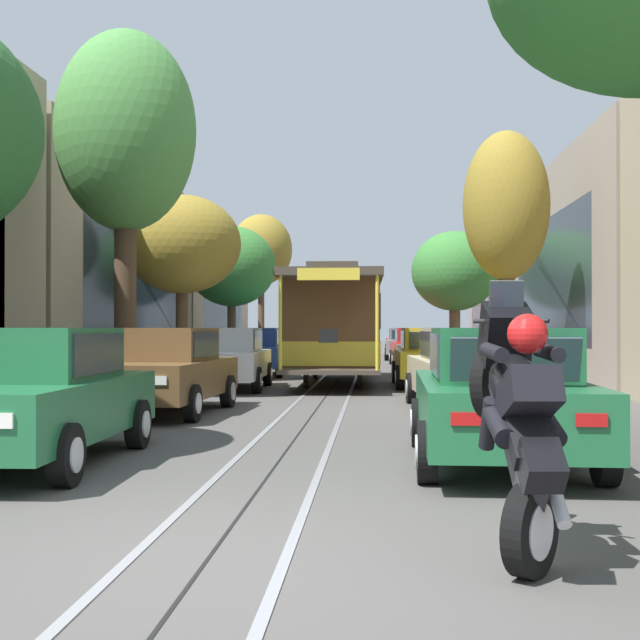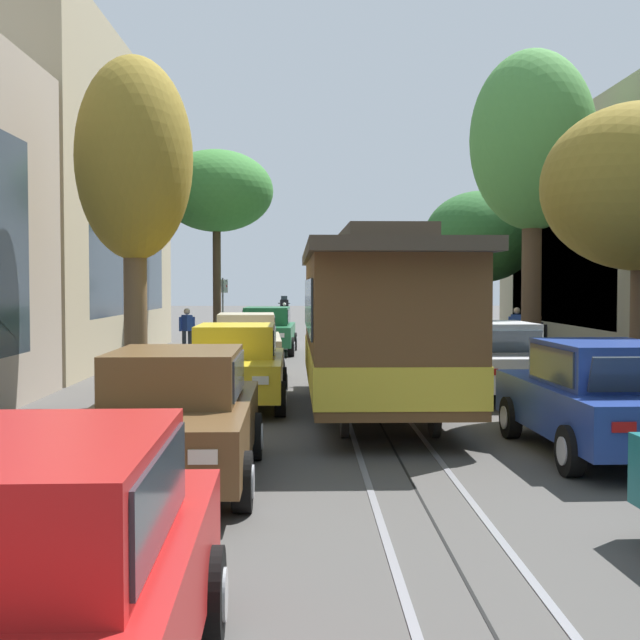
% 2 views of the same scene
% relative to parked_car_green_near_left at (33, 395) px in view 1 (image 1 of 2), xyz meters
% --- Properties ---
extents(ground_plane, '(160.00, 160.00, 0.00)m').
position_rel_parked_car_green_near_left_xyz_m(ground_plane, '(2.82, 15.40, -0.80)').
color(ground_plane, '#4C4947').
extents(trolley_track_rails, '(1.14, 55.62, 0.01)m').
position_rel_parked_car_green_near_left_xyz_m(trolley_track_rails, '(2.82, 18.17, -0.79)').
color(trolley_track_rails, gray).
rests_on(trolley_track_rails, ground).
extents(building_facade_left, '(5.88, 47.32, 7.53)m').
position_rel_parked_car_green_near_left_xyz_m(building_facade_left, '(-6.76, 17.51, 2.72)').
color(building_facade_left, tan).
rests_on(building_facade_left, ground).
extents(building_facade_right, '(5.18, 47.32, 9.70)m').
position_rel_parked_car_green_near_left_xyz_m(building_facade_right, '(11.85, 17.87, 3.23)').
color(building_facade_right, tan).
rests_on(building_facade_right, ground).
extents(parked_car_green_near_left, '(2.05, 4.38, 1.58)m').
position_rel_parked_car_green_near_left_xyz_m(parked_car_green_near_left, '(0.00, 0.00, 0.00)').
color(parked_car_green_near_left, '#1E6038').
rests_on(parked_car_green_near_left, ground).
extents(parked_car_brown_second_left, '(2.14, 4.42, 1.58)m').
position_rel_parked_car_green_near_left_xyz_m(parked_car_brown_second_left, '(0.09, 5.74, 0.00)').
color(parked_car_brown_second_left, brown).
rests_on(parked_car_brown_second_left, ground).
extents(parked_car_white_mid_left, '(2.09, 4.40, 1.58)m').
position_rel_parked_car_green_near_left_xyz_m(parked_car_white_mid_left, '(0.18, 11.90, 0.00)').
color(parked_car_white_mid_left, silver).
rests_on(parked_car_white_mid_left, ground).
extents(parked_car_blue_fourth_left, '(2.11, 4.41, 1.58)m').
position_rel_parked_car_green_near_left_xyz_m(parked_car_blue_fourth_left, '(0.00, 18.04, 0.00)').
color(parked_car_blue_fourth_left, '#233D93').
rests_on(parked_car_blue_fourth_left, ground).
extents(parked_car_teal_fifth_left, '(2.13, 4.42, 1.58)m').
position_rel_parked_car_green_near_left_xyz_m(parked_car_teal_fifth_left, '(0.07, 23.97, 0.00)').
color(parked_car_teal_fifth_left, '#196B70').
rests_on(parked_car_teal_fifth_left, ground).
extents(parked_car_green_near_right, '(2.07, 4.39, 1.58)m').
position_rel_parked_car_green_near_left_xyz_m(parked_car_green_near_right, '(5.40, 0.35, 0.00)').
color(parked_car_green_near_right, '#1E6038').
rests_on(parked_car_green_near_right, ground).
extents(parked_car_beige_second_right, '(2.14, 4.42, 1.58)m').
position_rel_parked_car_green_near_left_xyz_m(parked_car_beige_second_right, '(5.66, 6.81, 0.00)').
color(parked_car_beige_second_right, '#C1B28E').
rests_on(parked_car_beige_second_right, ground).
extents(parked_car_yellow_mid_right, '(2.04, 4.38, 1.58)m').
position_rel_parked_car_green_near_left_xyz_m(parked_car_yellow_mid_right, '(5.44, 13.16, 0.00)').
color(parked_car_yellow_mid_right, gold).
rests_on(parked_car_yellow_mid_right, ground).
extents(parked_car_brown_fourth_right, '(2.04, 4.38, 1.58)m').
position_rel_parked_car_green_near_left_xyz_m(parked_car_brown_fourth_right, '(5.65, 19.58, 0.00)').
color(parked_car_brown_fourth_right, brown).
rests_on(parked_car_brown_fourth_right, ground).
extents(parked_car_red_fifth_right, '(2.07, 4.39, 1.58)m').
position_rel_parked_car_green_near_left_xyz_m(parked_car_red_fifth_right, '(5.59, 25.51, 0.00)').
color(parked_car_red_fifth_right, red).
rests_on(parked_car_red_fifth_right, ground).
extents(parked_car_grey_sixth_right, '(2.11, 4.41, 1.58)m').
position_rel_parked_car_green_near_left_xyz_m(parked_car_grey_sixth_right, '(5.43, 32.17, 0.00)').
color(parked_car_grey_sixth_right, slate).
rests_on(parked_car_grey_sixth_right, ground).
extents(parked_car_red_far_right, '(2.05, 4.38, 1.58)m').
position_rel_parked_car_green_near_left_xyz_m(parked_car_red_far_right, '(5.54, 38.81, 0.00)').
color(parked_car_red_far_right, red).
rests_on(parked_car_red_far_right, ground).
extents(street_tree_kerb_left_second, '(3.10, 2.83, 8.14)m').
position_rel_parked_car_green_near_left_xyz_m(street_tree_kerb_left_second, '(-1.52, 8.54, 5.02)').
color(street_tree_kerb_left_second, '#4C3826').
rests_on(street_tree_kerb_left_second, ground).
extents(street_tree_kerb_left_mid, '(3.51, 3.14, 5.52)m').
position_rel_parked_car_green_near_left_xyz_m(street_tree_kerb_left_mid, '(-1.75, 14.90, 3.23)').
color(street_tree_kerb_left_mid, brown).
rests_on(street_tree_kerb_left_mid, ground).
extents(street_tree_kerb_left_fourth, '(3.63, 3.49, 5.76)m').
position_rel_parked_car_green_near_left_xyz_m(street_tree_kerb_left_fourth, '(-1.93, 24.46, 3.29)').
color(street_tree_kerb_left_fourth, brown).
rests_on(street_tree_kerb_left_fourth, ground).
extents(street_tree_kerb_left_far, '(3.08, 2.90, 7.24)m').
position_rel_parked_car_green_near_left_xyz_m(street_tree_kerb_left_far, '(-1.70, 31.74, 4.63)').
color(street_tree_kerb_left_far, brown).
rests_on(street_tree_kerb_left_far, ground).
extents(street_tree_kerb_right_second, '(2.27, 2.41, 6.80)m').
position_rel_parked_car_green_near_left_xyz_m(street_tree_kerb_right_second, '(7.42, 12.88, 3.92)').
color(street_tree_kerb_right_second, brown).
rests_on(street_tree_kerb_right_second, ground).
extents(street_tree_kerb_right_mid, '(3.64, 3.45, 5.67)m').
position_rel_parked_car_green_near_left_xyz_m(street_tree_kerb_right_mid, '(7.31, 26.08, 3.15)').
color(street_tree_kerb_right_mid, brown).
rests_on(street_tree_kerb_right_mid, ground).
extents(cable_car_trolley, '(2.68, 9.15, 3.28)m').
position_rel_parked_car_green_near_left_xyz_m(cable_car_trolley, '(2.82, 14.50, 0.86)').
color(cable_car_trolley, brown).
rests_on(cable_car_trolley, ground).
extents(motorcycle_with_rider, '(0.52, 1.81, 1.92)m').
position_rel_parked_car_green_near_left_xyz_m(motorcycle_with_rider, '(4.92, -3.76, 0.20)').
color(motorcycle_with_rider, black).
rests_on(motorcycle_with_rider, ground).
extents(pedestrian_on_right_pavement, '(0.55, 0.37, 1.57)m').
position_rel_parked_car_green_near_left_xyz_m(pedestrian_on_right_pavement, '(-2.23, 6.53, 0.08)').
color(pedestrian_on_right_pavement, black).
rests_on(pedestrian_on_right_pavement, ground).
extents(fire_hydrant, '(0.40, 0.22, 0.84)m').
position_rel_parked_car_green_near_left_xyz_m(fire_hydrant, '(-1.25, 5.08, -0.38)').
color(fire_hydrant, gold).
rests_on(fire_hydrant, ground).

